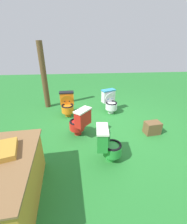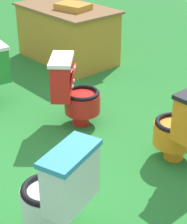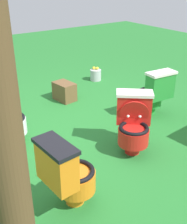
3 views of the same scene
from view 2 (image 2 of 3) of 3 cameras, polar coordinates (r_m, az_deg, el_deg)
The scene contains 5 objects.
ground at distance 3.64m, azimuth -10.78°, elevation -7.05°, with size 14.00×14.00×0.00m, color #26752D.
toilet_red at distance 4.01m, azimuth -2.97°, elevation 3.04°, with size 0.62×0.64×0.73m.
toilet_orange at distance 3.48m, azimuth 12.89°, elevation -1.79°, with size 0.52×0.45×0.73m.
toilet_white at distance 2.68m, azimuth -5.14°, elevation -11.25°, with size 0.61×0.56×0.73m.
vendor_table at distance 5.82m, azimuth -3.80°, elevation 11.21°, with size 1.52×0.97×0.85m.
Camera 2 is at (2.75, -1.22, 2.06)m, focal length 63.62 mm.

